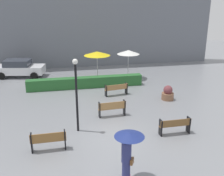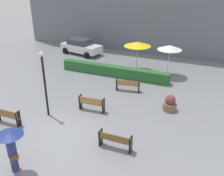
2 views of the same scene
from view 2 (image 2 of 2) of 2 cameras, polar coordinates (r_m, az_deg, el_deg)
The scene contains 12 objects.
ground_plane at distance 14.17m, azimuth -11.30°, elevation -9.39°, with size 60.00×60.00×0.00m, color gray.
bench_near_right at distance 12.38m, azimuth 0.69°, elevation -11.54°, with size 1.67×0.38×0.86m.
bench_mid_center at distance 15.54m, azimuth -4.60°, elevation -3.32°, with size 1.67×0.43×0.93m.
bench_near_left at distance 15.35m, azimuth -22.45°, elevation -5.68°, with size 1.62×0.35×0.92m.
bench_back_row at distance 18.12m, azimuth 3.54°, elevation 0.79°, with size 1.75×0.63×0.84m.
pedestrian_with_umbrella at distance 11.42m, azimuth -21.66°, elevation -11.61°, with size 1.13×1.13×2.03m.
planter_pot at distance 16.03m, azimuth 12.84°, elevation -3.44°, with size 0.84×0.84×1.02m.
lamp_post at distance 14.76m, azimuth -14.92°, elevation 2.23°, with size 0.28×0.28×3.91m.
patio_umbrella_yellow at distance 21.60m, azimuth 5.73°, elevation 9.77°, with size 2.25×2.25×2.48m.
patio_umbrella_white at distance 20.81m, azimuth 12.78°, elevation 8.83°, with size 1.93×1.93×2.53m.
hedge_strip at distance 20.75m, azimuth 0.43°, elevation 3.81°, with size 9.10×0.70×0.85m, color #28602D.
parked_car at distance 26.65m, azimuth -6.95°, elevation 9.28°, with size 4.45×2.59×1.57m.
Camera 2 is at (7.03, -9.49, 7.84)m, focal length 40.89 mm.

